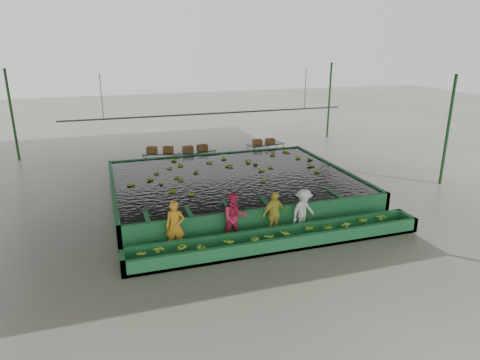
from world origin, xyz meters
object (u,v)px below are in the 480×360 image
object	(u,v)px
packing_table_left	(161,160)
box_stack_mid	(195,151)
packing_table_right	(265,152)
flotation_tank	(233,185)
packing_table_mid	(198,159)
box_stack_left	(160,152)
box_stack_right	(264,144)
worker_c	(274,214)
worker_d	(303,211)
worker_b	(235,218)
worker_a	(175,226)
sorting_trough	(279,239)

from	to	relation	value
packing_table_left	box_stack_mid	distance (m)	1.85
packing_table_right	box_stack_mid	xyz separation A→B (m)	(-4.03, -0.19, 0.41)
flotation_tank	packing_table_mid	bearing A→B (deg)	95.92
box_stack_left	box_stack_mid	distance (m)	1.82
box_stack_mid	box_stack_right	size ratio (longest dim) A/B	1.07
packing_table_mid	box_stack_mid	distance (m)	0.45
flotation_tank	worker_c	bearing A→B (deg)	-88.31
box_stack_mid	packing_table_right	bearing A→B (deg)	2.64
worker_d	packing_table_left	world-z (taller)	worker_d
box_stack_right	worker_d	bearing A→B (deg)	-102.83
box_stack_left	worker_d	bearing A→B (deg)	-69.36
worker_b	packing_table_left	distance (m)	9.50
worker_c	packing_table_right	size ratio (longest dim) A/B	0.78
flotation_tank	packing_table_left	distance (m)	5.63
box_stack_left	packing_table_left	bearing A→B (deg)	-81.19
worker_a	packing_table_mid	distance (m)	9.43
worker_b	box_stack_mid	distance (m)	9.12
packing_table_mid	flotation_tank	bearing A→B (deg)	-84.08
packing_table_mid	worker_a	bearing A→B (deg)	-106.86
worker_b	worker_d	world-z (taller)	worker_b
worker_a	worker_d	size ratio (longest dim) A/B	1.05
worker_a	worker_c	distance (m)	3.35
box_stack_left	box_stack_mid	xyz separation A→B (m)	(1.77, -0.41, 0.04)
worker_a	worker_c	size ratio (longest dim) A/B	1.03
worker_d	box_stack_mid	distance (m)	9.27
packing_table_left	box_stack_mid	xyz separation A→B (m)	(1.76, -0.34, 0.46)
sorting_trough	packing_table_right	size ratio (longest dim) A/B	4.88
worker_a	box_stack_right	world-z (taller)	worker_a
packing_table_left	box_stack_right	bearing A→B (deg)	-1.79
box_stack_left	box_stack_mid	size ratio (longest dim) A/B	1.04
worker_a	worker_d	xyz separation A→B (m)	(4.45, 0.00, -0.04)
worker_d	box_stack_mid	xyz separation A→B (m)	(-1.81, 9.09, 0.09)
worker_b	box_stack_left	world-z (taller)	worker_b
flotation_tank	worker_b	distance (m)	4.50
sorting_trough	packing_table_left	bearing A→B (deg)	102.90
worker_c	packing_table_left	xyz separation A→B (m)	(-2.47, 9.42, -0.38)
worker_a	packing_table_left	distance (m)	9.47
packing_table_left	box_stack_left	distance (m)	0.43
packing_table_right	flotation_tank	bearing A→B (deg)	-124.76
worker_b	packing_table_right	bearing A→B (deg)	64.06
worker_d	box_stack_left	bearing A→B (deg)	87.96
flotation_tank	box_stack_right	bearing A→B (deg)	56.04
box_stack_mid	worker_c	bearing A→B (deg)	-85.55
packing_table_right	packing_table_left	bearing A→B (deg)	178.52
packing_table_mid	box_stack_left	distance (m)	1.97
packing_table_right	box_stack_left	bearing A→B (deg)	177.75
flotation_tank	box_stack_left	bearing A→B (deg)	114.33
sorting_trough	worker_d	size ratio (longest dim) A/B	6.39
packing_table_right	sorting_trough	bearing A→B (deg)	-108.91
packing_table_left	packing_table_mid	size ratio (longest dim) A/B	0.95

